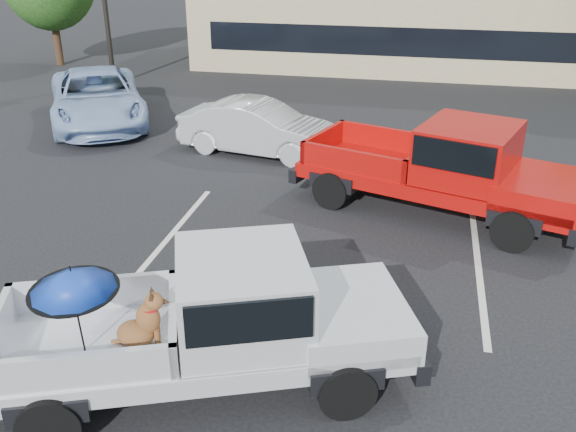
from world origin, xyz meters
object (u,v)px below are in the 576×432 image
Objects in this scene: red_pickup at (457,167)px; blue_suv at (97,98)px; silver_pickup at (225,315)px; silver_sedan at (259,128)px.

red_pickup is 11.70m from blue_suv.
silver_sedan is at bearing 80.45° from silver_pickup.
red_pickup is 5.93m from silver_sedan.
silver_sedan is (-1.95, 9.31, -0.34)m from silver_pickup.
silver_pickup reaches higher than red_pickup.
silver_pickup is at bearing -85.59° from blue_suv.
silver_pickup is at bearing -97.51° from red_pickup.
blue_suv is at bearing 83.25° from silver_sedan.
silver_sedan is 5.86m from blue_suv.
silver_pickup is 13.37m from blue_suv.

